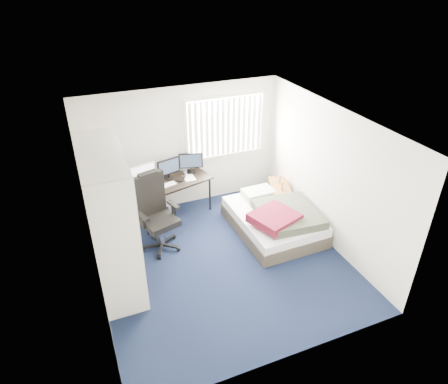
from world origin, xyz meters
TOP-DOWN VIEW (x-y plane):
  - ground at (0.00, 0.00)m, footprint 4.20×4.20m
  - room_shell at (0.00, 0.00)m, footprint 4.20×4.20m
  - window_assembly at (0.90, 2.04)m, footprint 1.72×0.09m
  - closet at (-1.67, 0.27)m, footprint 0.64×1.84m
  - desk at (-0.39, 1.75)m, footprint 1.69×1.11m
  - office_chair at (-0.89, 0.86)m, footprint 0.83×0.83m
  - footstool at (-0.51, 1.85)m, footprint 0.30×0.25m
  - nightstand at (1.75, 1.17)m, footprint 0.62×0.85m
  - bed at (1.26, 0.45)m, footprint 1.43×1.87m
  - pine_box at (-1.65, -0.39)m, footprint 0.36×0.27m

SIDE VIEW (x-z plane):
  - ground at x=0.00m, z-range 0.00..0.00m
  - pine_box at x=-1.65m, z-range 0.00..0.27m
  - footstool at x=-0.51m, z-range 0.06..0.30m
  - bed at x=1.26m, z-range -0.04..0.58m
  - nightstand at x=1.75m, z-range 0.11..0.81m
  - office_chair at x=-0.89m, z-range -0.16..1.25m
  - desk at x=-0.39m, z-range 0.18..1.41m
  - closet at x=-1.67m, z-range 0.24..2.46m
  - room_shell at x=0.00m, z-range -0.59..3.61m
  - window_assembly at x=0.90m, z-range 0.94..2.26m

